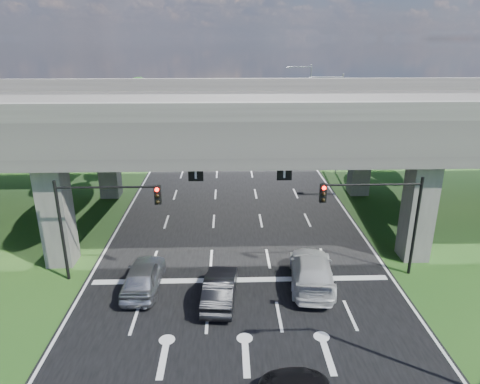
{
  "coord_description": "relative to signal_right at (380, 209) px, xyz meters",
  "views": [
    {
      "loc": [
        -0.73,
        -17.98,
        13.14
      ],
      "look_at": [
        0.11,
        8.91,
        3.49
      ],
      "focal_mm": 32.0,
      "sensor_mm": 36.0,
      "label": 1
    }
  ],
  "objects": [
    {
      "name": "signal_right",
      "position": [
        0.0,
        0.0,
        0.0
      ],
      "size": [
        5.76,
        0.54,
        6.0
      ],
      "color": "black",
      "rests_on": "ground"
    },
    {
      "name": "warehouse",
      "position": [
        -33.82,
        31.06,
        -2.19
      ],
      "size": [
        20.0,
        10.0,
        4.0
      ],
      "primitive_type": "cube",
      "color": "#9E9E99",
      "rests_on": "ground"
    },
    {
      "name": "streetlight_beyond",
      "position": [
        2.27,
        36.06,
        1.66
      ],
      "size": [
        3.38,
        0.25,
        10.0
      ],
      "color": "gray",
      "rests_on": "ground"
    },
    {
      "name": "car_white",
      "position": [
        -3.87,
        -0.94,
        -3.31
      ],
      "size": [
        3.02,
        6.05,
        1.69
      ],
      "primitive_type": "imported",
      "rotation": [
        0.0,
        0.0,
        3.03
      ],
      "color": "#B9B9B9",
      "rests_on": "road"
    },
    {
      "name": "tree_left_mid",
      "position": [
        -24.78,
        30.06,
        -0.01
      ],
      "size": [
        3.91,
        3.9,
        6.76
      ],
      "color": "black",
      "rests_on": "ground"
    },
    {
      "name": "tree_left_far",
      "position": [
        -20.78,
        38.06,
        0.95
      ],
      "size": [
        4.8,
        4.8,
        8.32
      ],
      "color": "black",
      "rests_on": "ground"
    },
    {
      "name": "streetlight_far",
      "position": [
        2.27,
        20.06,
        1.66
      ],
      "size": [
        3.38,
        0.25,
        10.0
      ],
      "color": "gray",
      "rests_on": "ground"
    },
    {
      "name": "tree_right_mid",
      "position": [
        8.22,
        32.06,
        -0.01
      ],
      "size": [
        3.91,
        3.9,
        6.76
      ],
      "color": "black",
      "rests_on": "ground"
    },
    {
      "name": "ground",
      "position": [
        -7.82,
        -3.94,
        -4.19
      ],
      "size": [
        160.0,
        160.0,
        0.0
      ],
      "primitive_type": "plane",
      "color": "#1D4817",
      "rests_on": "ground"
    },
    {
      "name": "overpass",
      "position": [
        -7.82,
        8.06,
        3.73
      ],
      "size": [
        80.0,
        15.0,
        10.0
      ],
      "color": "#3C3936",
      "rests_on": "ground"
    },
    {
      "name": "tree_right_near",
      "position": [
        5.22,
        24.06,
        0.31
      ],
      "size": [
        4.2,
        4.2,
        7.28
      ],
      "color": "black",
      "rests_on": "ground"
    },
    {
      "name": "tree_left_near",
      "position": [
        -21.78,
        22.06,
        0.63
      ],
      "size": [
        4.5,
        4.5,
        7.8
      ],
      "color": "black",
      "rests_on": "ground"
    },
    {
      "name": "car_dark",
      "position": [
        -9.0,
        -2.46,
        -3.41
      ],
      "size": [
        1.95,
        4.65,
        1.49
      ],
      "primitive_type": "imported",
      "rotation": [
        0.0,
        0.0,
        3.06
      ],
      "color": "black",
      "rests_on": "road"
    },
    {
      "name": "road",
      "position": [
        -7.82,
        6.06,
        -4.17
      ],
      "size": [
        18.0,
        120.0,
        0.03
      ],
      "primitive_type": "cube",
      "color": "black",
      "rests_on": "ground"
    },
    {
      "name": "signal_left",
      "position": [
        -15.65,
        0.0,
        0.0
      ],
      "size": [
        5.76,
        0.54,
        6.0
      ],
      "color": "black",
      "rests_on": "ground"
    },
    {
      "name": "tree_right_far",
      "position": [
        4.22,
        40.06,
        0.63
      ],
      "size": [
        4.5,
        4.5,
        7.8
      ],
      "color": "black",
      "rests_on": "ground"
    },
    {
      "name": "car_silver",
      "position": [
        -13.22,
        -1.15,
        -3.34
      ],
      "size": [
        2.02,
        4.81,
        1.63
      ],
      "primitive_type": "imported",
      "rotation": [
        0.0,
        0.0,
        3.12
      ],
      "color": "#A9ABB1",
      "rests_on": "road"
    }
  ]
}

